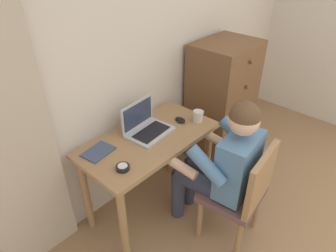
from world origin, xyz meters
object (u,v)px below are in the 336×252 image
Objects in this scene: chair at (242,192)px; desk at (150,151)px; person_seated at (222,162)px; coffee_mug at (198,116)px; computer_mouse at (180,120)px; dresser at (221,102)px; notebook_pad at (98,152)px; desk_clock at (123,167)px; laptop at (146,126)px.

desk is at bearing 108.20° from chair.
coffee_mug is at bearing 60.67° from person_seated.
computer_mouse is (0.10, 0.67, 0.28)m from chair.
chair is at bearing -92.52° from computer_mouse.
person_seated is at bearing -67.76° from desk.
dresser is at bearing 42.11° from chair.
notebook_pad is at bearing 125.59° from chair.
person_seated is 0.47m from coffee_mug.
desk_clock is 0.26m from notebook_pad.
person_seated reaches higher than coffee_mug.
dresser reaches higher than coffee_mug.
chair is at bearing -63.31° from notebook_pad.
laptop is 0.44m from coffee_mug.
dresser reaches higher than person_seated.
desk_clock reaches higher than desk.
chair is at bearing -84.33° from person_seated.
laptop is 0.42m from notebook_pad.
dresser reaches higher than desk.
chair is at bearing -137.89° from dresser.
dresser reaches higher than desk_clock.
desk_clock is 0.75× the size of coffee_mug.
chair is at bearing -43.74° from desk_clock.
chair reaches higher than coffee_mug.
chair reaches higher than computer_mouse.
desk_clock is (-0.70, -0.10, -0.00)m from computer_mouse.
computer_mouse is at bearing -18.90° from laptop.
laptop is 0.46m from desk_clock.
laptop is at bearing 178.59° from dresser.
chair is 0.85m from laptop.
desk_clock is (-0.37, -0.13, 0.14)m from desk.
coffee_mug is (0.43, -0.12, 0.17)m from desk.
person_seated is 5.62× the size of notebook_pad.
notebook_pad is at bearing 173.13° from computer_mouse.
desk_clock is at bearing -165.53° from computer_mouse.
notebook_pad is at bearing 90.08° from desk_clock.
laptop reaches higher than notebook_pad.
person_seated is at bearing -146.14° from dresser.
dresser is at bearing -12.33° from notebook_pad.
person_seated is 9.84× the size of coffee_mug.
desk_clock is (-0.58, 0.39, 0.09)m from person_seated.
notebook_pad is 0.84m from coffee_mug.
desk_clock is (-0.41, -0.20, -0.04)m from laptop.
desk_clock is at bearing -172.88° from dresser.
laptop is 3.62× the size of computer_mouse.
dresser is 1.03m from laptop.
laptop is (-1.02, 0.03, 0.19)m from dresser.
desk is at bearing 112.24° from person_seated.
dresser reaches higher than notebook_pad.
dresser is 3.34× the size of laptop.
coffee_mug reaches higher than desk.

